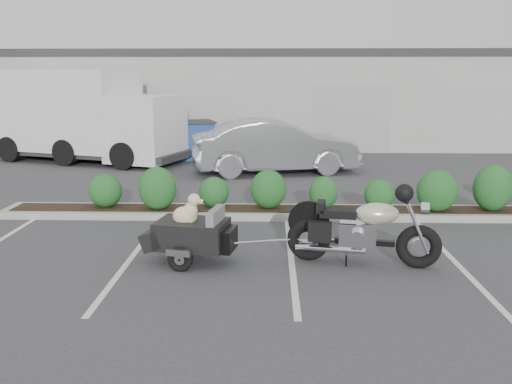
{
  "coord_description": "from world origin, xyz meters",
  "views": [
    {
      "loc": [
        0.85,
        -9.3,
        3.03
      ],
      "look_at": [
        0.56,
        1.18,
        0.75
      ],
      "focal_mm": 38.0,
      "sensor_mm": 36.0,
      "label": 1
    }
  ],
  "objects_px": {
    "pet_trailer": "(191,233)",
    "dumpster": "(185,140)",
    "motorcycle": "(362,231)",
    "delivery_truck": "(88,118)",
    "sedan": "(275,146)"
  },
  "relations": [
    {
      "from": "motorcycle",
      "to": "delivery_truck",
      "type": "distance_m",
      "value": 13.18
    },
    {
      "from": "motorcycle",
      "to": "sedan",
      "type": "relative_size",
      "value": 0.48
    },
    {
      "from": "dumpster",
      "to": "delivery_truck",
      "type": "relative_size",
      "value": 0.33
    },
    {
      "from": "pet_trailer",
      "to": "sedan",
      "type": "bearing_deg",
      "value": 91.06
    },
    {
      "from": "pet_trailer",
      "to": "motorcycle",
      "type": "bearing_deg",
      "value": 10.29
    },
    {
      "from": "motorcycle",
      "to": "sedan",
      "type": "xyz_separation_m",
      "value": [
        -1.35,
        8.32,
        0.27
      ]
    },
    {
      "from": "sedan",
      "to": "delivery_truck",
      "type": "relative_size",
      "value": 0.7
    },
    {
      "from": "motorcycle",
      "to": "pet_trailer",
      "type": "xyz_separation_m",
      "value": [
        -2.78,
        0.03,
        -0.07
      ]
    },
    {
      "from": "dumpster",
      "to": "delivery_truck",
      "type": "distance_m",
      "value": 3.46
    },
    {
      "from": "motorcycle",
      "to": "sedan",
      "type": "height_order",
      "value": "sedan"
    },
    {
      "from": "dumpster",
      "to": "delivery_truck",
      "type": "xyz_separation_m",
      "value": [
        -3.29,
        -0.67,
        0.83
      ]
    },
    {
      "from": "delivery_truck",
      "to": "pet_trailer",
      "type": "bearing_deg",
      "value": -44.98
    },
    {
      "from": "sedan",
      "to": "pet_trailer",
      "type": "bearing_deg",
      "value": 157.99
    },
    {
      "from": "pet_trailer",
      "to": "delivery_truck",
      "type": "bearing_deg",
      "value": 127.01
    },
    {
      "from": "pet_trailer",
      "to": "dumpster",
      "type": "bearing_deg",
      "value": 110.29
    }
  ]
}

